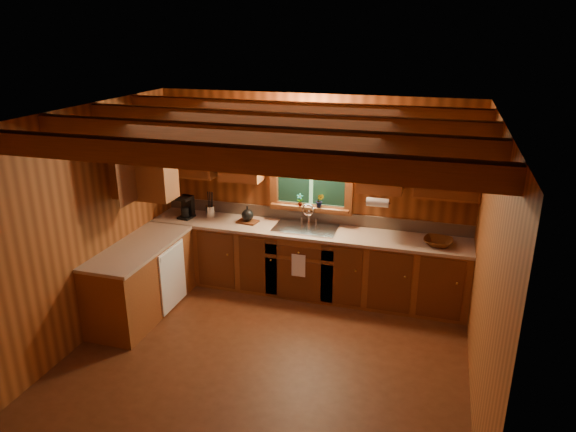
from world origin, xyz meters
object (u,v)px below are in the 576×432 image
(cutting_board, at_px, (248,222))
(wicker_basket, at_px, (438,242))
(sink, at_px, (305,232))
(coffee_maker, at_px, (187,207))

(cutting_board, bearing_deg, wicker_basket, 5.14)
(sink, distance_m, coffee_maker, 1.69)
(sink, relative_size, coffee_maker, 2.66)
(coffee_maker, bearing_deg, cutting_board, 11.13)
(cutting_board, bearing_deg, coffee_maker, -169.87)
(cutting_board, distance_m, wicker_basket, 2.48)
(coffee_maker, distance_m, cutting_board, 0.89)
(sink, relative_size, wicker_basket, 2.39)
(sink, bearing_deg, coffee_maker, -178.50)
(sink, height_order, wicker_basket, sink)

